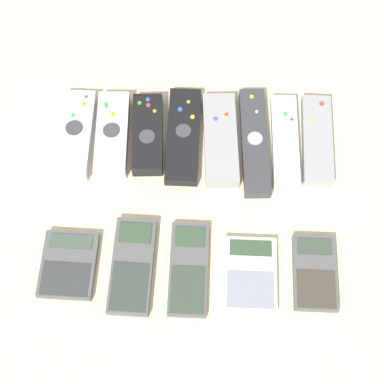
% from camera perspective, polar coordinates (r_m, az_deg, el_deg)
% --- Properties ---
extents(ground_plane, '(3.00, 3.00, 0.00)m').
position_cam_1_polar(ground_plane, '(1.07, -0.05, -1.53)').
color(ground_plane, beige).
extents(remote_0, '(0.06, 0.17, 0.03)m').
position_cam_1_polar(remote_0, '(1.14, -10.37, 5.03)').
color(remote_0, '#B7B7BC').
rests_on(remote_0, ground_plane).
extents(remote_1, '(0.06, 0.16, 0.03)m').
position_cam_1_polar(remote_1, '(1.13, -7.10, 5.11)').
color(remote_1, '#B7B7BC').
rests_on(remote_1, ground_plane).
extents(remote_2, '(0.06, 0.15, 0.03)m').
position_cam_1_polar(remote_2, '(1.12, -3.96, 5.15)').
color(remote_2, black).
rests_on(remote_2, ground_plane).
extents(remote_3, '(0.06, 0.18, 0.02)m').
position_cam_1_polar(remote_3, '(1.12, -0.77, 5.00)').
color(remote_3, black).
rests_on(remote_3, ground_plane).
extents(remote_4, '(0.07, 0.18, 0.03)m').
position_cam_1_polar(remote_4, '(1.12, 2.55, 4.68)').
color(remote_4, gray).
rests_on(remote_4, ground_plane).
extents(remote_5, '(0.06, 0.21, 0.02)m').
position_cam_1_polar(remote_5, '(1.12, 5.58, 4.46)').
color(remote_5, '#333338').
rests_on(remote_5, ground_plane).
extents(remote_6, '(0.05, 0.18, 0.02)m').
position_cam_1_polar(remote_6, '(1.13, 8.26, 4.51)').
color(remote_6, white).
rests_on(remote_6, ground_plane).
extents(remote_7, '(0.05, 0.17, 0.02)m').
position_cam_1_polar(remote_7, '(1.14, 11.06, 4.57)').
color(remote_7, gray).
rests_on(remote_7, ground_plane).
extents(calculator_0, '(0.09, 0.11, 0.02)m').
position_cam_1_polar(calculator_0, '(1.04, -10.92, -6.38)').
color(calculator_0, '#4C4C51').
rests_on(calculator_0, ground_plane).
extents(calculator_1, '(0.07, 0.16, 0.02)m').
position_cam_1_polar(calculator_1, '(1.03, -5.33, -6.56)').
color(calculator_1, '#4C4C51').
rests_on(calculator_1, ground_plane).
extents(calculator_2, '(0.06, 0.15, 0.02)m').
position_cam_1_polar(calculator_2, '(1.02, -0.34, -6.85)').
color(calculator_2, '#4C4C51').
rests_on(calculator_2, ground_plane).
extents(calculator_3, '(0.08, 0.12, 0.02)m').
position_cam_1_polar(calculator_3, '(1.02, 5.19, -7.25)').
color(calculator_3, beige).
rests_on(calculator_3, ground_plane).
extents(calculator_4, '(0.07, 0.12, 0.02)m').
position_cam_1_polar(calculator_4, '(1.04, 10.86, -7.06)').
color(calculator_4, '#4C4C51').
rests_on(calculator_4, ground_plane).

